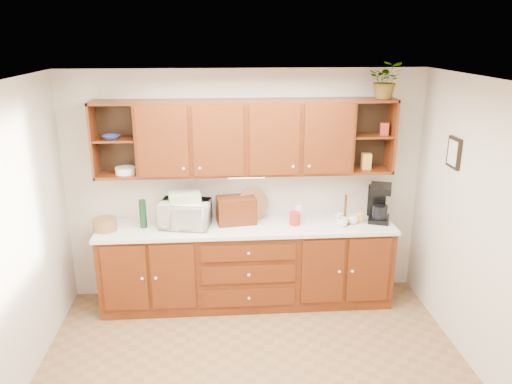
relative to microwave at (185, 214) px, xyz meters
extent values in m
plane|color=white|center=(0.67, -1.46, 1.51)|extent=(4.00, 4.00, 0.00)
plane|color=beige|center=(0.67, 0.29, 0.21)|extent=(4.00, 0.00, 4.00)
plane|color=beige|center=(2.67, -1.46, 0.21)|extent=(0.00, 3.50, 3.50)
cube|color=#3D1907|center=(0.67, -0.01, -0.64)|extent=(3.20, 0.60, 0.90)
cube|color=white|center=(0.67, -0.02, -0.17)|extent=(3.24, 0.64, 0.04)
cube|color=#3D1907|center=(0.67, 0.13, 0.80)|extent=(2.30, 0.33, 0.80)
cube|color=black|center=(-0.71, 0.28, 0.80)|extent=(0.45, 0.02, 0.80)
cube|color=black|center=(2.04, 0.28, 0.80)|extent=(0.45, 0.02, 0.80)
cube|color=#3D1907|center=(-0.71, 0.13, 0.80)|extent=(0.43, 0.30, 0.02)
cube|color=#3D1907|center=(2.04, 0.13, 0.80)|extent=(0.43, 0.30, 0.02)
cube|color=#3D1907|center=(2.04, 0.13, 1.19)|extent=(0.45, 0.33, 0.03)
cube|color=white|center=(0.67, 0.08, 0.38)|extent=(0.40, 0.05, 0.02)
cube|color=black|center=(2.65, -0.56, 0.76)|extent=(0.03, 0.24, 0.30)
cylinder|color=olive|center=(-0.85, -0.04, -0.08)|extent=(0.29, 0.29, 0.13)
imported|color=silver|center=(0.00, 0.00, 0.00)|extent=(0.58, 0.44, 0.29)
cube|color=#F1E971|center=(0.00, 0.00, 0.19)|extent=(0.36, 0.29, 0.10)
cylinder|color=black|center=(-0.45, 0.01, 0.01)|extent=(0.09, 0.09, 0.31)
cylinder|color=olive|center=(0.74, 0.15, -0.14)|extent=(0.38, 0.22, 0.37)
cube|color=#3D1907|center=(0.56, 0.08, 0.00)|extent=(0.45, 0.32, 0.30)
cylinder|color=#3D1907|center=(1.75, -0.05, 0.02)|extent=(0.03, 0.03, 0.34)
cylinder|color=#3D1907|center=(1.75, -0.05, -0.14)|extent=(0.13, 0.13, 0.02)
imported|color=white|center=(1.84, -0.05, -0.10)|extent=(0.13, 0.13, 0.10)
imported|color=white|center=(1.70, 0.03, -0.10)|extent=(0.13, 0.13, 0.10)
imported|color=white|center=(1.70, -0.12, -0.10)|extent=(0.13, 0.13, 0.10)
cylinder|color=#AD2A19|center=(1.19, -0.03, -0.07)|extent=(0.15, 0.15, 0.14)
cylinder|color=white|center=(1.25, 0.06, -0.05)|extent=(0.08, 0.08, 0.19)
cylinder|color=gold|center=(1.93, 0.00, -0.09)|extent=(0.12, 0.12, 0.12)
cube|color=black|center=(2.15, 0.01, -0.12)|extent=(0.31, 0.35, 0.04)
cube|color=black|center=(2.15, 0.12, 0.06)|extent=(0.21, 0.13, 0.36)
cube|color=black|center=(2.15, 0.01, 0.24)|extent=(0.31, 0.35, 0.08)
cylinder|color=black|center=(2.15, -0.01, -0.03)|extent=(0.21, 0.21, 0.16)
imported|color=navy|center=(-0.73, 0.09, 0.84)|extent=(0.21, 0.21, 0.04)
cylinder|color=white|center=(-0.62, 0.11, 0.47)|extent=(0.22, 0.22, 0.07)
cube|color=gold|center=(1.99, 0.11, 0.52)|extent=(0.10, 0.08, 0.18)
cube|color=#AD2A19|center=(2.16, 0.11, 0.88)|extent=(0.10, 0.09, 0.13)
imported|color=#999999|center=(2.13, 0.07, 1.40)|extent=(0.43, 0.40, 0.39)
camera|label=1|loc=(0.39, -5.10, 1.87)|focal=35.00mm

